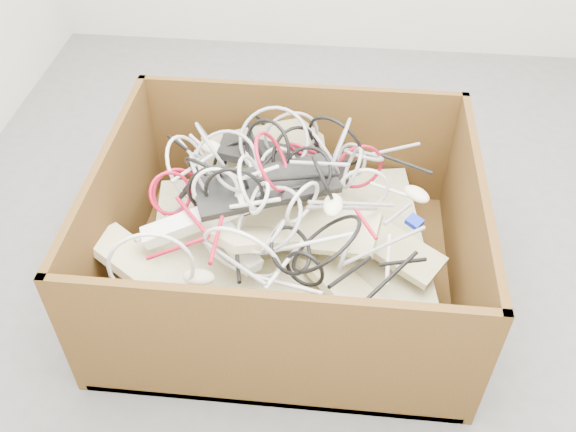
# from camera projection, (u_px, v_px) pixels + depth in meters

# --- Properties ---
(ground) EXTENTS (3.00, 3.00, 0.00)m
(ground) POSITION_uv_depth(u_px,v_px,m) (325.00, 244.00, 2.34)
(ground) COLOR #515154
(ground) RESTS_ON ground
(cardboard_box) EXTENTS (1.16, 0.97, 0.51)m
(cardboard_box) POSITION_uv_depth(u_px,v_px,m) (283.00, 256.00, 2.12)
(cardboard_box) COLOR #402710
(cardboard_box) RESTS_ON ground
(keyboard_pile) EXTENTS (1.13, 0.94, 0.34)m
(keyboard_pile) POSITION_uv_depth(u_px,v_px,m) (278.00, 222.00, 2.04)
(keyboard_pile) COLOR beige
(keyboard_pile) RESTS_ON cardboard_box
(mice_scatter) EXTENTS (0.81, 0.64, 0.22)m
(mice_scatter) POSITION_uv_depth(u_px,v_px,m) (285.00, 222.00, 1.92)
(mice_scatter) COLOR beige
(mice_scatter) RESTS_ON keyboard_pile
(power_strip_left) EXTENTS (0.33, 0.17, 0.14)m
(power_strip_left) POSITION_uv_depth(u_px,v_px,m) (194.00, 220.00, 1.91)
(power_strip_left) COLOR white
(power_strip_left) RESTS_ON keyboard_pile
(power_strip_right) EXTENTS (0.24, 0.25, 0.10)m
(power_strip_right) POSITION_uv_depth(u_px,v_px,m) (228.00, 236.00, 1.93)
(power_strip_right) COLOR white
(power_strip_right) RESTS_ON keyboard_pile
(vga_plug) EXTENTS (0.06, 0.06, 0.03)m
(vga_plug) POSITION_uv_depth(u_px,v_px,m) (414.00, 222.00, 1.91)
(vga_plug) COLOR #0B1FB2
(vga_plug) RESTS_ON keyboard_pile
(cable_tangle) EXTENTS (0.98, 0.82, 0.40)m
(cable_tangle) POSITION_uv_depth(u_px,v_px,m) (268.00, 182.00, 1.98)
(cable_tangle) COLOR black
(cable_tangle) RESTS_ON keyboard_pile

